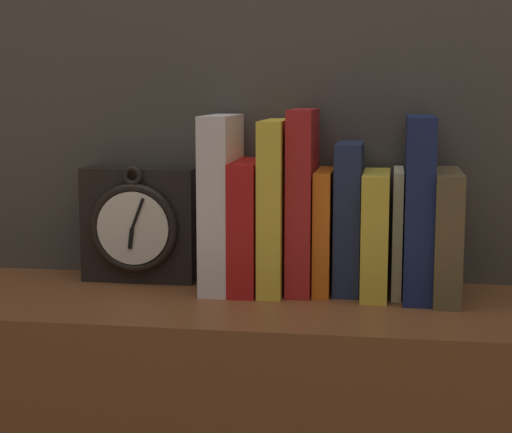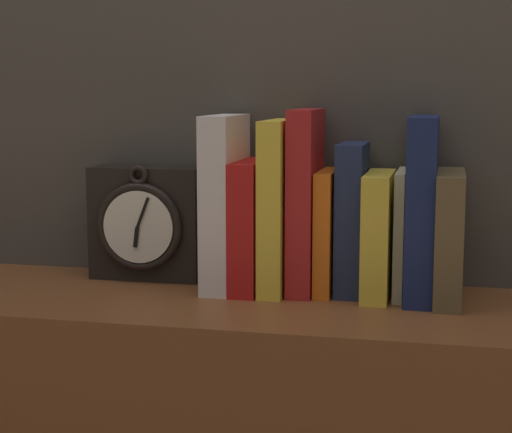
# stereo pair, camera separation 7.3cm
# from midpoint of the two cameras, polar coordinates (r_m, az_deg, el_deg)

# --- Properties ---
(wall_back) EXTENTS (6.00, 0.05, 2.60)m
(wall_back) POSITION_cam_midpoint_polar(r_m,az_deg,el_deg) (1.32, -0.38, 13.81)
(wall_back) COLOR #47423D
(wall_back) RESTS_ON ground_plane
(clock) EXTENTS (0.17, 0.08, 0.18)m
(clock) POSITION_cam_midpoint_polar(r_m,az_deg,el_deg) (1.30, -9.31, -0.51)
(clock) COLOR black
(clock) RESTS_ON bookshelf
(book_slot0_white) EXTENTS (0.04, 0.14, 0.25)m
(book_slot0_white) POSITION_cam_midpoint_polar(r_m,az_deg,el_deg) (1.23, -4.02, 0.93)
(book_slot0_white) COLOR white
(book_slot0_white) RESTS_ON bookshelf
(book_slot1_red) EXTENTS (0.04, 0.14, 0.19)m
(book_slot1_red) POSITION_cam_midpoint_polar(r_m,az_deg,el_deg) (1.22, -2.22, -0.60)
(book_slot1_red) COLOR red
(book_slot1_red) RESTS_ON bookshelf
(book_slot2_yellow) EXTENTS (0.03, 0.14, 0.24)m
(book_slot2_yellow) POSITION_cam_midpoint_polar(r_m,az_deg,el_deg) (1.21, -0.43, 0.71)
(book_slot2_yellow) COLOR yellow
(book_slot2_yellow) RESTS_ON bookshelf
(book_slot3_red) EXTENTS (0.03, 0.13, 0.26)m
(book_slot3_red) POSITION_cam_midpoint_polar(r_m,az_deg,el_deg) (1.21, 1.40, 1.06)
(book_slot3_red) COLOR #B32122
(book_slot3_red) RESTS_ON bookshelf
(book_slot4_orange) EXTENTS (0.02, 0.12, 0.17)m
(book_slot4_orange) POSITION_cam_midpoint_polar(r_m,az_deg,el_deg) (1.22, 2.87, -0.95)
(book_slot4_orange) COLOR orange
(book_slot4_orange) RESTS_ON bookshelf
(book_slot5_navy) EXTENTS (0.04, 0.12, 0.21)m
(book_slot5_navy) POSITION_cam_midpoint_polar(r_m,az_deg,el_deg) (1.22, 4.49, -0.07)
(book_slot5_navy) COLOR #1F2A4D
(book_slot5_navy) RESTS_ON bookshelf
(book_slot6_yellow) EXTENTS (0.04, 0.14, 0.17)m
(book_slot6_yellow) POSITION_cam_midpoint_polar(r_m,az_deg,el_deg) (1.20, 6.26, -1.13)
(book_slot6_yellow) COLOR yellow
(book_slot6_yellow) RESTS_ON bookshelf
(book_slot7_cream) EXTENTS (0.01, 0.12, 0.18)m
(book_slot7_cream) POSITION_cam_midpoint_polar(r_m,az_deg,el_deg) (1.21, 7.71, -1.01)
(book_slot7_cream) COLOR beige
(book_slot7_cream) RESTS_ON bookshelf
(book_slot8_navy) EXTENTS (0.04, 0.15, 0.25)m
(book_slot8_navy) POSITION_cam_midpoint_polar(r_m,az_deg,el_deg) (1.19, 9.08, 0.63)
(book_slot8_navy) COLOR navy
(book_slot8_navy) RESTS_ON bookshelf
(book_slot9_brown) EXTENTS (0.04, 0.16, 0.18)m
(book_slot9_brown) POSITION_cam_midpoint_polar(r_m,az_deg,el_deg) (1.19, 10.85, -1.20)
(book_slot9_brown) COLOR brown
(book_slot9_brown) RESTS_ON bookshelf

